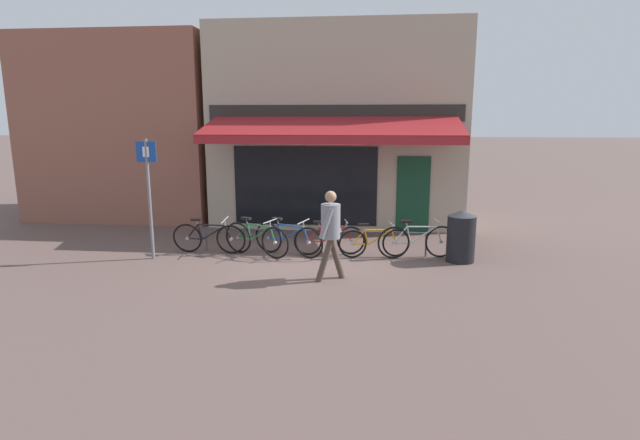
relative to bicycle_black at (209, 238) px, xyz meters
The scene contains 13 objects.
ground_plane 2.31m from the bicycle_black, ahead, with size 160.00×160.00×0.00m, color brown.
shop_front 5.62m from the bicycle_black, 57.70° to the left, with size 7.28×4.90×5.72m.
neighbour_building 6.68m from the bicycle_black, 129.77° to the left, with size 5.68×4.00×5.57m.
bike_rack_rail 2.45m from the bicycle_black, ahead, with size 5.25×0.04×0.57m.
bicycle_black is the anchor object (origin of this frame).
bicycle_green 1.15m from the bicycle_black, ahead, with size 1.65×0.80×0.88m.
bicycle_blue 1.87m from the bicycle_black, ahead, with size 1.71×0.81×0.88m.
bicycle_red 2.81m from the bicycle_black, ahead, with size 1.64×0.52×0.80m.
bicycle_orange 3.84m from the bicycle_black, ahead, with size 1.63×0.55×0.79m.
bicycle_silver 4.80m from the bicycle_black, ahead, with size 1.80×0.53×0.88m.
pedestrian_adult 3.48m from the bicycle_black, 28.90° to the right, with size 0.58×0.67×1.77m.
litter_bin 5.73m from the bicycle_black, ahead, with size 0.63×0.63×1.14m.
parking_sign 1.76m from the bicycle_black, 152.77° to the right, with size 0.44×0.07×2.67m.
Camera 1 is at (1.49, -10.76, 3.09)m, focal length 28.00 mm.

